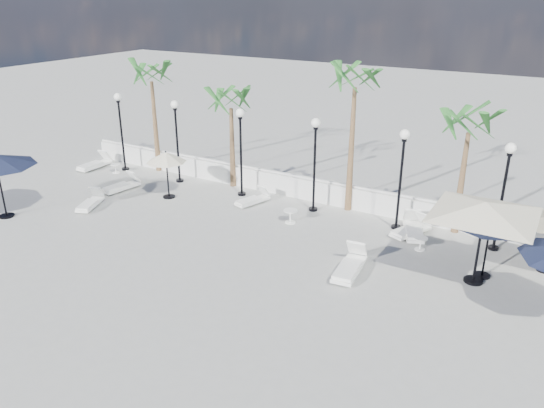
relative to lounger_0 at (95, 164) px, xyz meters
The scene contains 25 objects.
ground 13.37m from the lounger_0, 26.16° to the right, with size 100.00×100.00×0.00m, color #979893.
balustrade 12.11m from the lounger_0, ahead, with size 26.00×0.30×1.01m.
lamppost_0 2.77m from the lounger_0, 22.01° to the left, with size 0.36×0.36×3.84m.
lamppost_1 5.52m from the lounger_0, ahead, with size 0.36×0.36×3.84m.
lamppost_2 8.81m from the lounger_0, ahead, with size 0.36×0.36×3.84m.
lamppost_3 12.22m from the lounger_0, ahead, with size 0.36×0.36×3.84m.
lamppost_4 15.67m from the lounger_0, ahead, with size 0.36×0.36×3.84m.
lamppost_5 19.14m from the lounger_0, ahead, with size 0.36×0.36×3.84m.
palm_0 5.43m from the lounger_0, 25.12° to the left, with size 2.60×2.60×5.50m.
palm_1 8.40m from the lounger_0, 10.62° to the left, with size 2.60×2.60×4.70m.
palm_2 14.14m from the lounger_0, ahead, with size 2.60×2.60×6.10m.
palm_3 17.94m from the lounger_0, ahead, with size 2.60×2.60×4.90m.
lounger_0 is the anchor object (origin of this frame).
lounger_1 3.86m from the lounger_0, 25.17° to the right, with size 0.84×1.86×0.67m.
lounger_2 5.38m from the lounger_0, 44.48° to the right, with size 1.14×1.77×0.63m.
lounger_3 9.48m from the lounger_0, ahead, with size 0.99×1.70×0.61m.
lounger_4 16.16m from the lounger_0, ahead, with size 1.21×1.85×0.66m.
lounger_5 16.24m from the lounger_0, ahead, with size 1.27×1.98×0.71m.
lounger_6 15.70m from the lounger_0, 12.93° to the right, with size 0.86×2.06×0.75m.
side_table_0 1.43m from the lounger_0, ahead, with size 0.45×0.45×0.44m.
side_table_1 11.82m from the lounger_0, ahead, with size 0.55×0.55×0.53m.
side_table_2 16.81m from the lounger_0, ahead, with size 0.47×0.47×0.46m.
parasol_navy_mid 19.15m from the lounger_0, ahead, with size 2.56×2.56×2.29m.
parasol_cream_sq_a 19.10m from the lounger_0, ahead, with size 5.83×5.83×2.86m.
parasol_cream_small 6.23m from the lounger_0, 11.80° to the right, with size 1.71×1.71×2.11m.
Camera 1 is at (8.63, -11.72, 8.44)m, focal length 35.00 mm.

